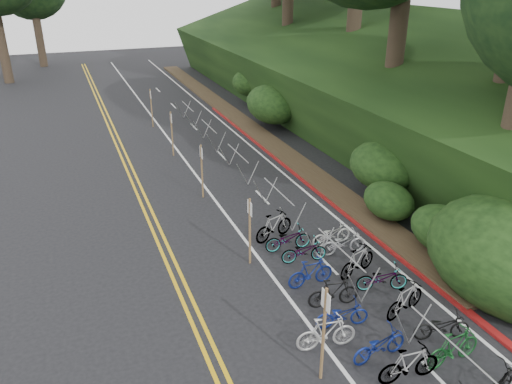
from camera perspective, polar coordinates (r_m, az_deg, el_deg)
ground at (r=13.91m, az=4.62°, el=-18.81°), size 120.00×120.00×0.00m
road_markings at (r=22.02m, az=-5.33°, el=-1.47°), size 7.47×80.00×0.01m
red_curb at (r=25.31m, az=4.48°, el=2.15°), size 0.25×28.00×0.10m
embankment at (r=33.90m, az=10.70°, el=11.90°), size 14.30×48.14×9.11m
bike_rack_front at (r=13.65m, az=21.20°, el=-16.72°), size 1.17×3.03×1.22m
bike_racks_rest at (r=24.90m, az=-2.08°, el=3.83°), size 1.14×23.00×1.17m
signpost_near at (r=12.55m, az=7.77°, el=-15.24°), size 0.08×0.40×2.71m
signposts_rest at (r=24.99m, az=-8.09°, el=5.07°), size 0.08×18.40×2.50m
bike_front at (r=14.07m, az=8.04°, el=-15.65°), size 0.71×1.75×1.02m
bike_valet at (r=15.93m, az=11.99°, el=-10.84°), size 3.19×11.09×1.09m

